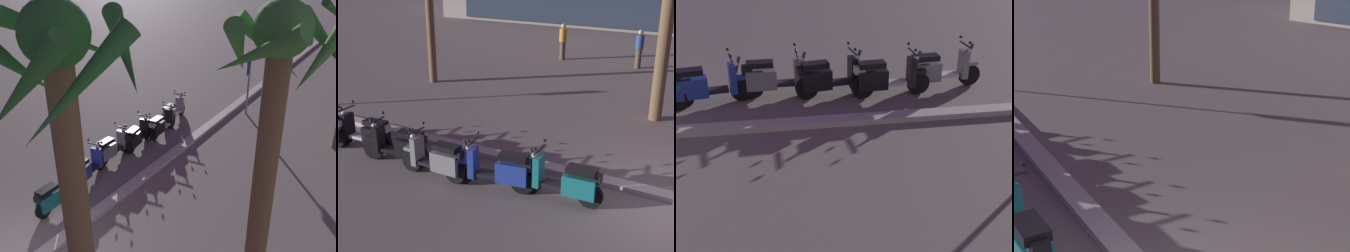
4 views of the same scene
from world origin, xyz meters
The scene contains 9 objects.
scooter_grey_last_in_row centered at (-8.78, -1.35, 0.46)m, with size 1.87×0.56×1.17m.
scooter_black_mid_centre centered at (-7.44, -1.05, 0.46)m, with size 1.84×0.56×1.17m.
scooter_black_second_in_line centered at (-6.17, -1.24, 0.46)m, with size 1.77×0.63×1.17m.
scooter_grey_tail_end centered at (-4.94, -1.41, 0.46)m, with size 1.73×0.56×1.17m.
scooter_blue_mid_front centered at (-3.46, -1.17, 0.46)m, with size 1.80×0.66×1.17m.
scooter_teal_mid_rear centered at (-2.05, -0.94, 0.45)m, with size 1.82×0.56×1.17m.
crossing_sign centered at (-11.32, 0.88, 1.50)m, with size 0.59×0.17×2.40m.
palm_tree_by_mall_entrance centered at (0.75, 3.03, 4.47)m, with size 2.18×2.41×6.14m.
palm_tree_far_corner centered at (-1.59, 4.87, 4.36)m, with size 1.96×1.96×6.01m.
Camera 1 is at (3.66, 6.38, 6.55)m, focal length 40.66 mm.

